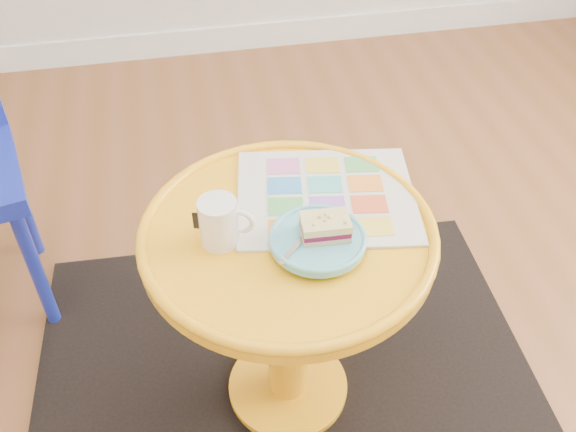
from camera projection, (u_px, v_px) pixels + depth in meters
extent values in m
plane|color=brown|center=(320.00, 428.00, 1.59)|extent=(4.00, 4.00, 0.00)
cube|color=white|center=(220.00, 39.00, 2.99)|extent=(4.00, 0.02, 0.12)
cube|color=black|center=(288.00, 388.00, 1.67)|extent=(1.35, 1.16, 0.01)
cylinder|color=#FFAB15|center=(288.00, 386.00, 1.66)|extent=(0.31, 0.31, 0.03)
cylinder|color=#FFAB15|center=(288.00, 321.00, 1.48)|extent=(0.10, 0.10, 0.51)
cylinder|color=#FFAB15|center=(288.00, 236.00, 1.30)|extent=(0.60, 0.60, 0.03)
cylinder|color=#18269F|center=(37.00, 272.00, 1.70)|extent=(0.04, 0.04, 0.41)
cylinder|color=#18269F|center=(22.00, 202.00, 1.91)|extent=(0.04, 0.04, 0.41)
cube|color=silver|center=(326.00, 196.00, 1.36)|extent=(0.42, 0.37, 0.01)
cylinder|color=white|center=(219.00, 222.00, 1.23)|extent=(0.08, 0.08, 0.10)
torus|color=white|center=(240.00, 222.00, 1.23)|extent=(0.06, 0.03, 0.06)
cylinder|color=#D1B78C|center=(217.00, 205.00, 1.20)|extent=(0.07, 0.07, 0.01)
cylinder|color=#5DB8C6|center=(318.00, 244.00, 1.25)|extent=(0.07, 0.07, 0.01)
cylinder|color=#5DB8C6|center=(318.00, 240.00, 1.24)|extent=(0.19, 0.19, 0.01)
cube|color=#D3BC8C|center=(325.00, 232.00, 1.24)|extent=(0.09, 0.07, 0.01)
cube|color=maroon|center=(325.00, 228.00, 1.23)|extent=(0.09, 0.07, 0.01)
cube|color=#EADB8C|center=(325.00, 222.00, 1.22)|extent=(0.10, 0.07, 0.02)
cube|color=silver|center=(297.00, 245.00, 1.21)|extent=(0.08, 0.09, 0.00)
cube|color=silver|center=(314.00, 224.00, 1.26)|extent=(0.04, 0.04, 0.00)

